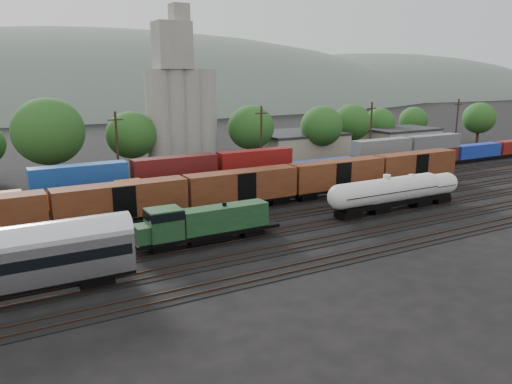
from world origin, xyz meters
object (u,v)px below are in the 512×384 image
grain_silo (181,107)px  orange_locomotive (161,193)px  green_locomotive (200,223)px  tank_car_a (386,192)px

grain_silo → orange_locomotive: bearing=-116.5°
grain_silo → green_locomotive: bearing=-108.7°
tank_car_a → orange_locomotive: tank_car_a is taller
tank_car_a → grain_silo: grain_silo is taller
tank_car_a → orange_locomotive: (-24.35, 15.00, -0.44)m
green_locomotive → orange_locomotive: 15.03m
green_locomotive → tank_car_a: (25.25, -0.00, 0.38)m
green_locomotive → grain_silo: grain_silo is taller
tank_car_a → orange_locomotive: bearing=148.4°
orange_locomotive → grain_silo: grain_silo is taller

